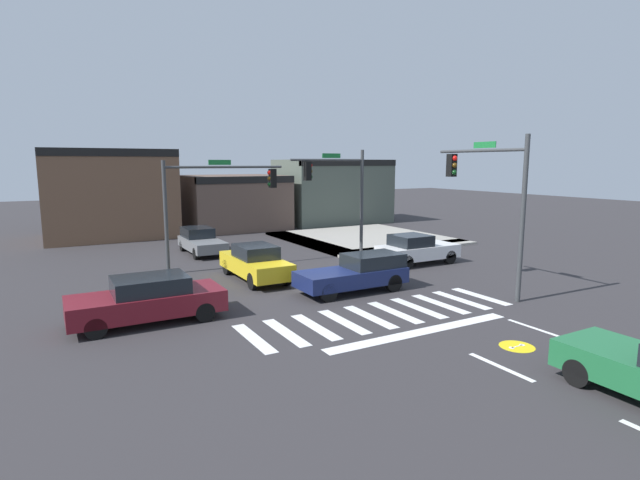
{
  "coord_description": "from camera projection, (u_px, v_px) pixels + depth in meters",
  "views": [
    {
      "loc": [
        -9.78,
        -17.56,
        5.11
      ],
      "look_at": [
        1.04,
        1.7,
        1.64
      ],
      "focal_mm": 27.65,
      "sensor_mm": 36.0,
      "label": 1
    }
  ],
  "objects": [
    {
      "name": "ground_plane",
      "position": [
        318.0,
        286.0,
        20.65
      ],
      "size": [
        120.0,
        120.0,
        0.0
      ],
      "primitive_type": "plane",
      "color": "#302D30"
    },
    {
      "name": "crosswalk_near",
      "position": [
        382.0,
        314.0,
        16.77
      ],
      "size": [
        9.79,
        2.74,
        0.01
      ],
      "color": "silver",
      "rests_on": "ground_plane"
    },
    {
      "name": "lane_markings",
      "position": [
        628.0,
        398.0,
        10.83
      ],
      "size": [
        6.8,
        20.25,
        0.01
      ],
      "color": "white",
      "rests_on": "ground_plane"
    },
    {
      "name": "bike_detector_marking",
      "position": [
        517.0,
        346.0,
        13.84
      ],
      "size": [
        0.97,
        0.97,
        0.01
      ],
      "color": "yellow",
      "rests_on": "ground_plane"
    },
    {
      "name": "curb_corner_northeast",
      "position": [
        361.0,
        239.0,
        32.86
      ],
      "size": [
        10.0,
        10.6,
        0.15
      ],
      "color": "#9E998E",
      "rests_on": "ground_plane"
    },
    {
      "name": "storefront_row",
      "position": [
        225.0,
        195.0,
        37.93
      ],
      "size": [
        26.39,
        6.75,
        6.01
      ],
      "color": "brown",
      "rests_on": "ground_plane"
    },
    {
      "name": "traffic_signal_southeast",
      "position": [
        490.0,
        188.0,
        19.03
      ],
      "size": [
        0.32,
        4.43,
        6.13
      ],
      "rotation": [
        0.0,
        0.0,
        1.57
      ],
      "color": "#383A3D",
      "rests_on": "ground_plane"
    },
    {
      "name": "traffic_signal_northwest",
      "position": [
        217.0,
        192.0,
        23.51
      ],
      "size": [
        5.92,
        0.32,
        5.25
      ],
      "color": "#383A3D",
      "rests_on": "ground_plane"
    },
    {
      "name": "traffic_signal_northeast",
      "position": [
        339.0,
        185.0,
        26.26
      ],
      "size": [
        4.43,
        0.32,
        5.81
      ],
      "rotation": [
        0.0,
        0.0,
        3.14
      ],
      "color": "#383A3D",
      "rests_on": "ground_plane"
    },
    {
      "name": "car_gray",
      "position": [
        201.0,
        241.0,
        28.04
      ],
      "size": [
        1.74,
        4.24,
        1.41
      ],
      "rotation": [
        0.0,
        0.0,
        -1.57
      ],
      "color": "slate",
      "rests_on": "ground_plane"
    },
    {
      "name": "car_maroon",
      "position": [
        148.0,
        299.0,
        15.87
      ],
      "size": [
        4.78,
        1.94,
        1.5
      ],
      "rotation": [
        0.0,
        0.0,
        3.14
      ],
      "color": "maroon",
      "rests_on": "ground_plane"
    },
    {
      "name": "car_white",
      "position": [
        416.0,
        249.0,
        25.05
      ],
      "size": [
        4.12,
        1.9,
        1.52
      ],
      "color": "white",
      "rests_on": "ground_plane"
    },
    {
      "name": "car_navy",
      "position": [
        357.0,
        273.0,
        19.72
      ],
      "size": [
        4.45,
        1.77,
        1.47
      ],
      "rotation": [
        0.0,
        0.0,
        3.14
      ],
      "color": "#141E4C",
      "rests_on": "ground_plane"
    },
    {
      "name": "car_yellow",
      "position": [
        255.0,
        262.0,
        21.65
      ],
      "size": [
        1.74,
        4.66,
        1.56
      ],
      "rotation": [
        0.0,
        0.0,
        -1.57
      ],
      "color": "gold",
      "rests_on": "ground_plane"
    }
  ]
}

